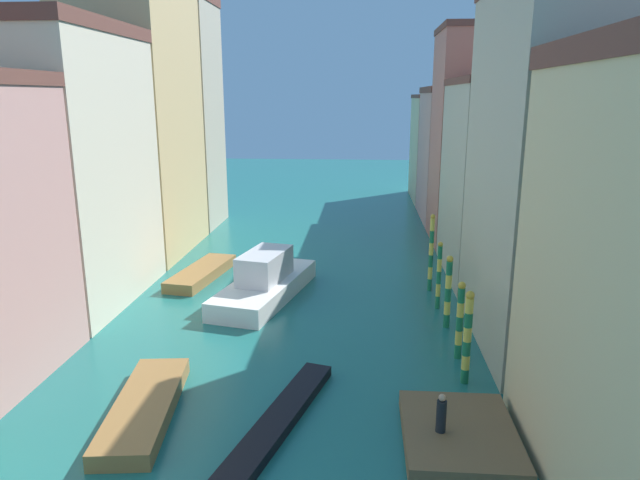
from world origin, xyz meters
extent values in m
plane|color=#1E6B66|center=(0.00, 24.50, 0.00)|extent=(154.00, 154.00, 0.00)
cube|color=beige|center=(-13.61, 19.82, 7.79)|extent=(7.33, 11.45, 15.58)
cube|color=brown|center=(-13.61, 19.82, 15.97)|extent=(7.47, 11.68, 0.79)
cube|color=#DBB77A|center=(-13.61, 31.48, 10.09)|extent=(7.33, 11.24, 20.17)
cube|color=#BCB299|center=(-13.61, 41.16, 10.16)|extent=(7.33, 7.28, 20.33)
cube|color=#BCB299|center=(13.61, 15.64, 8.58)|extent=(7.33, 11.60, 17.15)
cube|color=#BCB299|center=(13.61, 26.95, 6.48)|extent=(7.33, 10.65, 12.96)
cube|color=brown|center=(13.61, 26.95, 13.19)|extent=(7.47, 10.86, 0.46)
cube|color=#C6705B|center=(13.61, 36.54, 8.62)|extent=(7.33, 7.72, 17.24)
cube|color=brown|center=(13.61, 36.54, 17.48)|extent=(7.47, 7.88, 0.50)
cube|color=tan|center=(13.61, 46.22, 6.26)|extent=(7.33, 11.08, 12.53)
cube|color=brown|center=(13.61, 46.22, 12.83)|extent=(7.47, 11.30, 0.60)
cube|color=beige|center=(13.61, 57.59, 6.00)|extent=(7.33, 10.97, 12.01)
cube|color=brown|center=(13.61, 57.59, 12.22)|extent=(7.47, 11.19, 0.42)
cube|color=brown|center=(7.64, 6.18, 0.30)|extent=(4.03, 5.13, 0.60)
cylinder|color=black|center=(6.91, 5.91, 1.20)|extent=(0.36, 0.36, 1.20)
sphere|color=tan|center=(6.91, 5.91, 1.93)|extent=(0.26, 0.26, 0.26)
cylinder|color=#197247|center=(8.59, 10.75, 0.33)|extent=(0.35, 0.35, 0.65)
cylinder|color=#E5D14C|center=(8.59, 10.75, 0.98)|extent=(0.35, 0.35, 0.65)
cylinder|color=#197247|center=(8.59, 10.75, 1.64)|extent=(0.35, 0.35, 0.65)
cylinder|color=#E5D14C|center=(8.59, 10.75, 2.29)|extent=(0.35, 0.35, 0.65)
cylinder|color=#197247|center=(8.59, 10.75, 2.94)|extent=(0.35, 0.35, 0.65)
cylinder|color=#E5D14C|center=(8.59, 10.75, 3.60)|extent=(0.35, 0.35, 0.65)
sphere|color=gold|center=(8.59, 10.75, 4.06)|extent=(0.38, 0.38, 0.38)
cylinder|color=#197247|center=(8.68, 13.20, 0.35)|extent=(0.33, 0.33, 0.71)
cylinder|color=#E5D14C|center=(8.68, 13.20, 1.06)|extent=(0.33, 0.33, 0.71)
cylinder|color=#197247|center=(8.68, 13.20, 1.77)|extent=(0.33, 0.33, 0.71)
cylinder|color=#E5D14C|center=(8.68, 13.20, 2.48)|extent=(0.33, 0.33, 0.71)
cylinder|color=#197247|center=(8.68, 13.20, 3.18)|extent=(0.33, 0.33, 0.71)
sphere|color=gold|center=(8.68, 13.20, 3.67)|extent=(0.37, 0.37, 0.37)
cylinder|color=#197247|center=(8.66, 16.99, 0.37)|extent=(0.33, 0.33, 0.75)
cylinder|color=#E5D14C|center=(8.66, 16.99, 1.12)|extent=(0.33, 0.33, 0.75)
cylinder|color=#197247|center=(8.66, 16.99, 1.87)|extent=(0.33, 0.33, 0.75)
cylinder|color=#E5D14C|center=(8.66, 16.99, 2.61)|extent=(0.33, 0.33, 0.75)
cylinder|color=#197247|center=(8.66, 16.99, 3.36)|extent=(0.33, 0.33, 0.75)
sphere|color=gold|center=(8.66, 16.99, 3.87)|extent=(0.37, 0.37, 0.37)
cylinder|color=#197247|center=(8.52, 19.83, 0.38)|extent=(0.26, 0.26, 0.76)
cylinder|color=#E5D14C|center=(8.52, 19.83, 1.15)|extent=(0.26, 0.26, 0.76)
cylinder|color=#197247|center=(8.52, 19.83, 1.91)|extent=(0.26, 0.26, 0.76)
cylinder|color=#E5D14C|center=(8.52, 19.83, 2.67)|extent=(0.26, 0.26, 0.76)
cylinder|color=#197247|center=(8.52, 19.83, 3.44)|extent=(0.26, 0.26, 0.76)
sphere|color=gold|center=(8.52, 19.83, 3.92)|extent=(0.29, 0.29, 0.29)
cylinder|color=#197247|center=(8.40, 23.02, 0.40)|extent=(0.28, 0.28, 0.80)
cylinder|color=#E5D14C|center=(8.40, 23.02, 1.20)|extent=(0.28, 0.28, 0.80)
cylinder|color=#197247|center=(8.40, 23.02, 1.99)|extent=(0.28, 0.28, 0.80)
cylinder|color=#E5D14C|center=(8.40, 23.02, 2.79)|extent=(0.28, 0.28, 0.80)
cylinder|color=#197247|center=(8.40, 23.02, 3.59)|extent=(0.28, 0.28, 0.80)
cylinder|color=#E5D14C|center=(8.40, 23.02, 4.38)|extent=(0.28, 0.28, 0.80)
sphere|color=gold|center=(8.40, 23.02, 4.89)|extent=(0.31, 0.31, 0.31)
cube|color=white|center=(-1.98, 20.97, 0.58)|extent=(5.53, 10.53, 1.16)
cube|color=silver|center=(-1.98, 20.97, 2.05)|extent=(3.10, 4.72, 1.78)
cube|color=black|center=(0.76, 6.11, 0.22)|extent=(3.92, 10.35, 0.44)
cube|color=olive|center=(-4.44, 7.12, 0.33)|extent=(3.03, 7.44, 0.67)
cube|color=olive|center=(-7.04, 24.48, 0.36)|extent=(3.27, 7.68, 0.73)
camera|label=1|loc=(3.99, -12.43, 12.23)|focal=32.00mm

